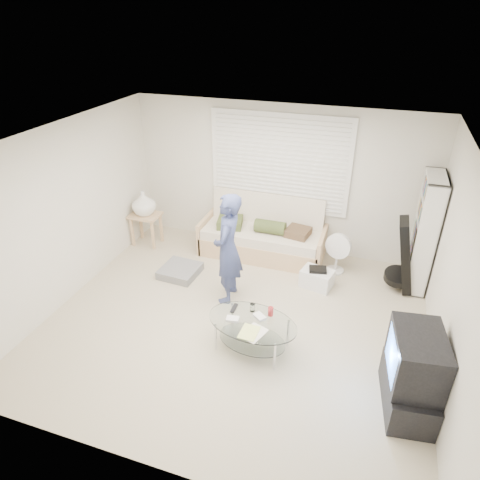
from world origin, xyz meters
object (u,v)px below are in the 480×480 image
(futon_sofa, at_px, (263,236))
(coffee_table, at_px, (252,327))
(bookshelf, at_px, (424,233))
(tv_unit, at_px, (412,373))

(futon_sofa, relative_size, coffee_table, 1.72)
(futon_sofa, distance_m, bookshelf, 2.54)
(futon_sofa, bearing_deg, bookshelf, -3.39)
(coffee_table, bearing_deg, tv_unit, -9.91)
(futon_sofa, distance_m, coffee_table, 2.35)
(coffee_table, bearing_deg, bookshelf, 47.67)
(futon_sofa, relative_size, tv_unit, 2.17)
(futon_sofa, height_order, tv_unit, futon_sofa)
(bookshelf, relative_size, coffee_table, 1.46)
(bookshelf, height_order, tv_unit, bookshelf)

